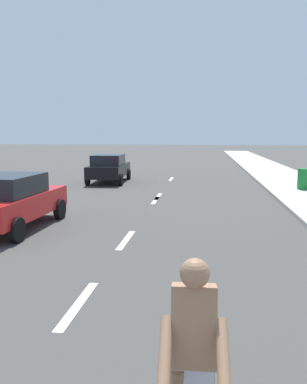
{
  "coord_description": "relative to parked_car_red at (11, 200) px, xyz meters",
  "views": [
    {
      "loc": [
        1.96,
        0.85,
        2.7
      ],
      "look_at": [
        0.57,
        11.43,
        1.1
      ],
      "focal_mm": 36.09,
      "sensor_mm": 36.0,
      "label": 1
    }
  ],
  "objects": [
    {
      "name": "lane_stripe_4",
      "position": [
        3.49,
        5.33,
        -0.83
      ],
      "size": [
        0.16,
        1.8,
        0.01
      ],
      "primitive_type": "cube",
      "color": "white",
      "rests_on": "ground"
    },
    {
      "name": "sidewalk_strip",
      "position": [
        10.24,
        10.9,
        -0.77
      ],
      "size": [
        3.6,
        80.0,
        0.14
      ],
      "primitive_type": "cube",
      "color": "#B2ADA3",
      "rests_on": "ground"
    },
    {
      "name": "lane_stripe_2",
      "position": [
        3.49,
        -4.61,
        -0.83
      ],
      "size": [
        0.16,
        1.8,
        0.01
      ],
      "primitive_type": "cube",
      "color": "white",
      "rests_on": "ground"
    },
    {
      "name": "ground_plane",
      "position": [
        3.49,
        8.9,
        -0.84
      ],
      "size": [
        160.0,
        160.0,
        0.0
      ],
      "primitive_type": "plane",
      "color": "#423F3D"
    },
    {
      "name": "lane_stripe_6",
      "position": [
        3.49,
        12.96,
        -0.83
      ],
      "size": [
        0.16,
        1.8,
        0.01
      ],
      "primitive_type": "cube",
      "color": "white",
      "rests_on": "ground"
    },
    {
      "name": "trash_bin_far",
      "position": [
        10.13,
        8.5,
        -0.21
      ],
      "size": [
        0.6,
        0.6,
        0.97
      ],
      "primitive_type": "cylinder",
      "color": "#19722D",
      "rests_on": "sidewalk_strip"
    },
    {
      "name": "parked_car_black",
      "position": [
        0.12,
        10.99,
        0.0
      ],
      "size": [
        2.14,
        4.35,
        1.57
      ],
      "rotation": [
        0.0,
        0.0,
        0.05
      ],
      "color": "black",
      "rests_on": "ground"
    },
    {
      "name": "lane_stripe_3",
      "position": [
        3.49,
        -0.77,
        -0.83
      ],
      "size": [
        0.16,
        1.8,
        0.01
      ],
      "primitive_type": "cube",
      "color": "white",
      "rests_on": "ground"
    },
    {
      "name": "lane_stripe_5",
      "position": [
        3.49,
        6.28,
        -0.83
      ],
      "size": [
        0.16,
        1.8,
        0.01
      ],
      "primitive_type": "cube",
      "color": "white",
      "rests_on": "ground"
    },
    {
      "name": "parked_car_red",
      "position": [
        0.0,
        0.0,
        0.0
      ],
      "size": [
        1.97,
        4.08,
        1.57
      ],
      "rotation": [
        0.0,
        0.0,
        -0.03
      ],
      "color": "red",
      "rests_on": "ground"
    }
  ]
}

